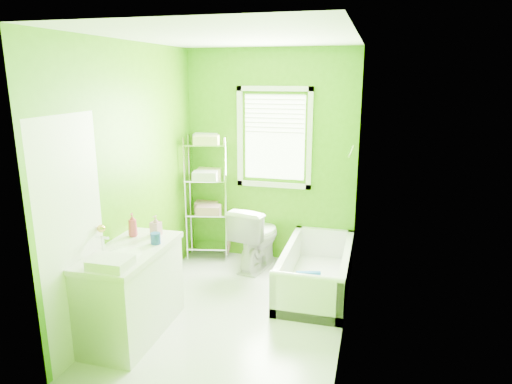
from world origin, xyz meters
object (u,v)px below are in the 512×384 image
(bathtub, at_px, (316,277))
(wire_shelf_unit, at_px, (208,184))
(vanity, at_px, (131,289))
(toilet, at_px, (256,236))

(bathtub, relative_size, wire_shelf_unit, 0.95)
(bathtub, height_order, vanity, vanity)
(toilet, relative_size, vanity, 0.73)
(vanity, height_order, wire_shelf_unit, wire_shelf_unit)
(toilet, relative_size, wire_shelf_unit, 0.50)
(bathtub, xyz_separation_m, vanity, (-1.48, -1.28, 0.28))
(vanity, bearing_deg, toilet, 67.97)
(toilet, bearing_deg, wire_shelf_unit, -4.53)
(toilet, height_order, wire_shelf_unit, wire_shelf_unit)
(bathtub, distance_m, wire_shelf_unit, 1.78)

